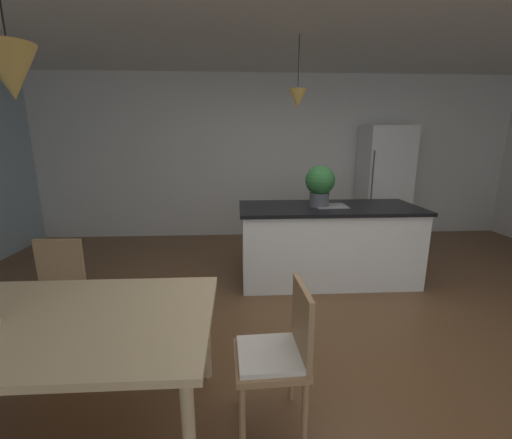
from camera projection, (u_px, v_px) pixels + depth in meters
The scene contains 10 objects.
ground_plane at pixel (321, 338), 2.87m from camera, with size 10.00×8.40×0.04m, color brown.
wall_back_kitchen at pixel (278, 157), 5.72m from camera, with size 10.00×0.12×2.70m, color silver.
dining_table at pixel (41, 330), 1.77m from camera, with size 1.82×1.01×0.73m.
chair_kitchen_end at pixel (278, 352), 1.89m from camera, with size 0.42×0.42×0.87m.
chair_far_left at pixel (54, 291), 2.65m from camera, with size 0.41×0.41×0.87m.
kitchen_island at pixel (327, 243), 3.94m from camera, with size 2.07×0.88×0.91m.
refrigerator at pixel (383, 184), 5.52m from camera, with size 0.74×0.67×1.86m.
pendant_over_table at pixel (11, 72), 1.56m from camera, with size 0.25×0.25×0.87m.
pendant_over_island_main at pixel (298, 99), 3.54m from camera, with size 0.20×0.20×0.73m.
potted_plant_on_island at pixel (320, 184), 3.77m from camera, with size 0.33×0.33×0.47m.
Camera 1 is at (-0.70, -2.52, 1.65)m, focal length 23.36 mm.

